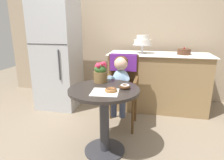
{
  "coord_description": "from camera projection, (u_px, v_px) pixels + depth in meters",
  "views": [
    {
      "loc": [
        0.47,
        -1.84,
        1.34
      ],
      "look_at": [
        0.05,
        0.15,
        0.77
      ],
      "focal_mm": 31.91,
      "sensor_mm": 36.0,
      "label": 1
    }
  ],
  "objects": [
    {
      "name": "ground_plane",
      "position": [
        105.0,
        151.0,
        2.19
      ],
      "size": [
        8.0,
        8.0,
        0.0
      ],
      "primitive_type": "plane",
      "color": "gray"
    },
    {
      "name": "refrigerator",
      "position": [
        58.0,
        56.0,
        3.2
      ],
      "size": [
        0.64,
        0.63,
        1.7
      ],
      "color": "#B7BABF",
      "rests_on": "ground"
    },
    {
      "name": "flower_vase",
      "position": [
        101.0,
        72.0,
        2.19
      ],
      "size": [
        0.15,
        0.15,
        0.24
      ],
      "color": "brown",
      "rests_on": "cafe_table"
    },
    {
      "name": "wicker_chair",
      "position": [
        122.0,
        79.0,
        2.65
      ],
      "size": [
        0.42,
        0.45,
        0.95
      ],
      "rotation": [
        0.0,
        0.0,
        0.08
      ],
      "color": "brown",
      "rests_on": "ground"
    },
    {
      "name": "donut_front",
      "position": [
        111.0,
        90.0,
        1.89
      ],
      "size": [
        0.12,
        0.12,
        0.04
      ],
      "color": "#936033",
      "rests_on": "cafe_table"
    },
    {
      "name": "tiered_cake_stand",
      "position": [
        142.0,
        42.0,
        3.06
      ],
      "size": [
        0.3,
        0.3,
        0.28
      ],
      "color": "silver",
      "rests_on": "display_counter"
    },
    {
      "name": "cafe_table",
      "position": [
        104.0,
        108.0,
        2.05
      ],
      "size": [
        0.72,
        0.72,
        0.72
      ],
      "color": "#282321",
      "rests_on": "ground"
    },
    {
      "name": "donut_mid",
      "position": [
        125.0,
        86.0,
        1.98
      ],
      "size": [
        0.11,
        0.11,
        0.04
      ],
      "color": "#4C2D19",
      "rests_on": "cafe_table"
    },
    {
      "name": "paper_napkin",
      "position": [
        105.0,
        92.0,
        1.88
      ],
      "size": [
        0.27,
        0.26,
        0.0
      ],
      "primitive_type": "cube",
      "rotation": [
        0.0,
        0.0,
        0.08
      ],
      "color": "white",
      "rests_on": "cafe_table"
    },
    {
      "name": "display_counter",
      "position": [
        158.0,
        82.0,
        3.18
      ],
      "size": [
        1.56,
        0.62,
        0.9
      ],
      "color": "#93754C",
      "rests_on": "ground"
    },
    {
      "name": "round_layer_cake",
      "position": [
        184.0,
        52.0,
        2.98
      ],
      "size": [
        0.2,
        0.2,
        0.11
      ],
      "color": "#4C2D1E",
      "rests_on": "display_counter"
    },
    {
      "name": "back_wall",
      "position": [
        129.0,
        24.0,
        3.56
      ],
      "size": [
        4.8,
        0.1,
        2.7
      ],
      "primitive_type": "cube",
      "color": "tan",
      "rests_on": "ground"
    },
    {
      "name": "seated_child",
      "position": [
        120.0,
        79.0,
        2.49
      ],
      "size": [
        0.27,
        0.32,
        0.73
      ],
      "color": "#8CADCC",
      "rests_on": "ground"
    }
  ]
}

